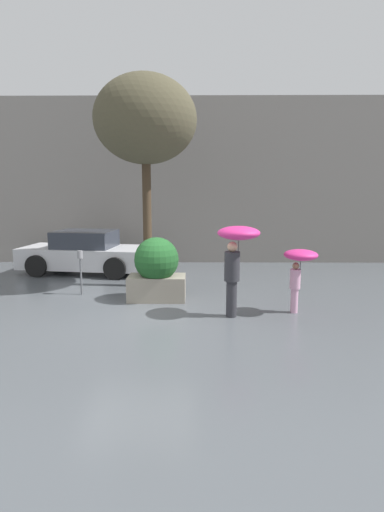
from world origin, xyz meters
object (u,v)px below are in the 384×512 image
object	(u,v)px
planter_box	(157,269)
parked_car_near	(86,253)
person_adult	(236,248)
person_child	(299,263)
parking_meter	(80,263)
street_tree	(145,121)

from	to	relation	value
planter_box	parked_car_near	bearing A→B (deg)	129.25
person_adult	person_child	xyz separation A→B (m)	(1.41, 0.21, -0.36)
person_child	person_adult	bearing A→B (deg)	-133.99
person_adult	parked_car_near	world-z (taller)	person_adult
planter_box	parking_meter	bearing A→B (deg)	166.85
planter_box	street_tree	distance (m)	4.03
person_adult	parking_meter	size ratio (longest dim) A/B	1.69
planter_box	street_tree	xyz separation A→B (m)	(-0.38, 1.41, 3.75)
parking_meter	planter_box	bearing A→B (deg)	-13.15
parking_meter	person_adult	bearing A→B (deg)	-24.26
parked_car_near	planter_box	bearing A→B (deg)	-132.97
planter_box	street_tree	world-z (taller)	street_tree
planter_box	parking_meter	xyz separation A→B (m)	(-2.03, 0.47, 0.06)
person_child	parking_meter	size ratio (longest dim) A/B	1.24
planter_box	parking_meter	distance (m)	2.09
street_tree	parking_meter	distance (m)	4.15
person_adult	planter_box	bearing A→B (deg)	120.58
person_adult	parking_meter	bearing A→B (deg)	130.94
planter_box	person_adult	size ratio (longest dim) A/B	0.80
person_adult	parking_meter	xyz separation A→B (m)	(-3.87, 1.74, -0.67)
parked_car_near	parking_meter	size ratio (longest dim) A/B	3.71
street_tree	parking_meter	world-z (taller)	street_tree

